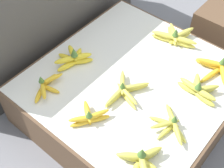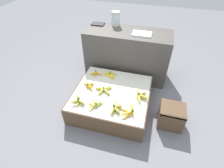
% 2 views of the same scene
% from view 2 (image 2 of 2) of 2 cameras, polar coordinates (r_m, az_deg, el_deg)
% --- Properties ---
extents(ground_plane, '(10.00, 10.00, 0.00)m').
position_cam_2_polar(ground_plane, '(2.59, -0.05, -6.99)').
color(ground_plane, slate).
extents(display_platform, '(1.02, 0.99, 0.28)m').
position_cam_2_polar(display_platform, '(2.49, -0.05, -4.82)').
color(display_platform, brown).
rests_on(display_platform, ground_plane).
extents(back_vendor_table, '(1.34, 0.53, 0.80)m').
position_cam_2_polar(back_vendor_table, '(2.96, 4.94, 9.65)').
color(back_vendor_table, '#4C4742').
rests_on(back_vendor_table, ground_plane).
extents(wooden_crate, '(0.31, 0.28, 0.30)m').
position_cam_2_polar(wooden_crate, '(2.39, 18.73, -9.84)').
color(wooden_crate, brown).
rests_on(wooden_crate, ground_plane).
extents(banana_bunch_front_left, '(0.21, 0.20, 0.11)m').
position_cam_2_polar(banana_bunch_front_left, '(2.27, -10.98, -5.35)').
color(banana_bunch_front_left, gold).
rests_on(banana_bunch_front_left, display_platform).
extents(banana_bunch_front_midleft, '(0.20, 0.21, 0.08)m').
position_cam_2_polar(banana_bunch_front_midleft, '(2.20, -5.45, -6.69)').
color(banana_bunch_front_midleft, gold).
rests_on(banana_bunch_front_midleft, display_platform).
extents(banana_bunch_front_midright, '(0.13, 0.22, 0.10)m').
position_cam_2_polar(banana_bunch_front_midright, '(2.14, 1.15, -7.83)').
color(banana_bunch_front_midright, gold).
rests_on(banana_bunch_front_midright, display_platform).
extents(banana_bunch_front_right, '(0.18, 0.26, 0.10)m').
position_cam_2_polar(banana_bunch_front_right, '(2.12, 5.74, -8.93)').
color(banana_bunch_front_right, gold).
rests_on(banana_bunch_front_right, display_platform).
extents(banana_bunch_middle_left, '(0.18, 0.16, 0.09)m').
position_cam_2_polar(banana_bunch_middle_left, '(2.46, -7.62, -0.49)').
color(banana_bunch_middle_left, gold).
rests_on(banana_bunch_middle_left, display_platform).
extents(banana_bunch_middle_midleft, '(0.26, 0.21, 0.08)m').
position_cam_2_polar(banana_bunch_middle_midleft, '(2.38, -2.71, -1.95)').
color(banana_bunch_middle_midleft, '#DBCC4C').
rests_on(banana_bunch_middle_midleft, display_platform).
extents(banana_bunch_middle_right, '(0.20, 0.26, 0.11)m').
position_cam_2_polar(banana_bunch_middle_right, '(2.32, 9.13, -3.67)').
color(banana_bunch_middle_right, '#DBCC4C').
rests_on(banana_bunch_middle_right, display_platform).
extents(banana_bunch_back_left, '(0.21, 0.12, 0.09)m').
position_cam_2_polar(banana_bunch_back_left, '(2.67, -5.36, 3.42)').
color(banana_bunch_back_left, gold).
rests_on(banana_bunch_back_left, display_platform).
extents(banana_bunch_back_midleft, '(0.21, 0.19, 0.11)m').
position_cam_2_polar(banana_bunch_back_midleft, '(2.63, -0.62, 3.14)').
color(banana_bunch_back_midleft, yellow).
rests_on(banana_bunch_back_midleft, display_platform).
extents(glass_jar, '(0.14, 0.14, 0.21)m').
position_cam_2_polar(glass_jar, '(2.96, 1.25, 20.62)').
color(glass_jar, silver).
rests_on(glass_jar, back_vendor_table).
extents(foam_tray_white, '(0.28, 0.19, 0.02)m').
position_cam_2_polar(foam_tray_white, '(2.71, 9.77, 15.85)').
color(foam_tray_white, white).
rests_on(foam_tray_white, back_vendor_table).
extents(foam_tray_dark, '(0.20, 0.14, 0.02)m').
position_cam_2_polar(foam_tray_dark, '(3.02, -4.59, 18.97)').
color(foam_tray_dark, '#232328').
rests_on(foam_tray_dark, back_vendor_table).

